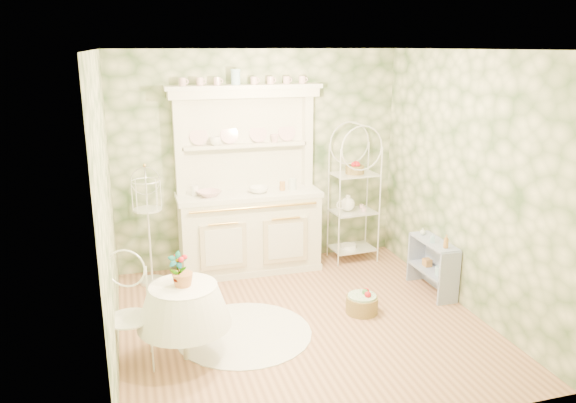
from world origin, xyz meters
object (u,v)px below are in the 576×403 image
object	(u,v)px
bakers_rack	(354,190)
round_table	(185,320)
kitchen_dresser	(249,181)
side_shelf	(433,266)
cafe_chair	(129,313)
floor_basket	(362,304)
birdcage_stand	(148,223)

from	to	relation	value
bakers_rack	round_table	distance (m)	3.09
kitchen_dresser	side_shelf	size ratio (longest dim) A/B	3.14
round_table	cafe_chair	distance (m)	0.49
round_table	floor_basket	distance (m)	1.95
bakers_rack	side_shelf	distance (m)	1.45
kitchen_dresser	cafe_chair	size ratio (longest dim) A/B	2.27
side_shelf	birdcage_stand	world-z (taller)	birdcage_stand
cafe_chair	round_table	bearing A→B (deg)	16.76
cafe_chair	floor_basket	distance (m)	2.42
kitchen_dresser	side_shelf	xyz separation A→B (m)	(1.86, -1.22, -0.83)
kitchen_dresser	cafe_chair	bearing A→B (deg)	-128.55
side_shelf	floor_basket	world-z (taller)	side_shelf
side_shelf	floor_basket	xyz separation A→B (m)	(-0.98, -0.27, -0.22)
kitchen_dresser	cafe_chair	distance (m)	2.46
kitchen_dresser	round_table	size ratio (longest dim) A/B	2.96
round_table	birdcage_stand	bearing A→B (deg)	96.34
bakers_rack	cafe_chair	xyz separation A→B (m)	(-2.86, -1.85, -0.44)
round_table	birdcage_stand	size ratio (longest dim) A/B	0.52
kitchen_dresser	cafe_chair	world-z (taller)	kitchen_dresser
floor_basket	cafe_chair	bearing A→B (deg)	-171.21
side_shelf	birdcage_stand	bearing A→B (deg)	162.61
bakers_rack	cafe_chair	distance (m)	3.43
kitchen_dresser	birdcage_stand	size ratio (longest dim) A/B	1.54
side_shelf	kitchen_dresser	bearing A→B (deg)	149.87
round_table	bakers_rack	bearing A→B (deg)	38.13
bakers_rack	round_table	bearing A→B (deg)	-146.10
side_shelf	cafe_chair	bearing A→B (deg)	-166.04
birdcage_stand	cafe_chair	bearing A→B (deg)	-98.53
bakers_rack	round_table	xyz separation A→B (m)	(-2.39, -1.88, -0.56)
cafe_chair	birdcage_stand	world-z (taller)	birdcage_stand
round_table	kitchen_dresser	bearing A→B (deg)	61.88
bakers_rack	floor_basket	world-z (taller)	bakers_rack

